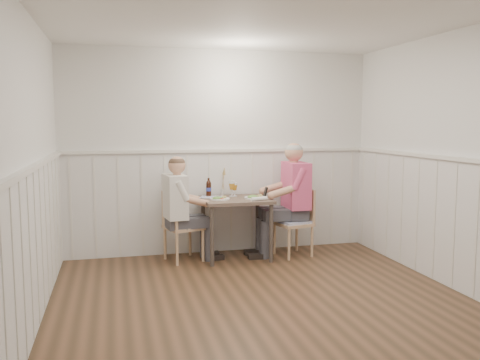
% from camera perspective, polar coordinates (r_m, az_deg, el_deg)
% --- Properties ---
extents(ground_plane, '(4.50, 4.50, 0.00)m').
position_cam_1_polar(ground_plane, '(4.70, 3.58, -14.51)').
color(ground_plane, '#412E1D').
extents(room_shell, '(4.04, 4.54, 2.60)m').
position_cam_1_polar(room_shell, '(4.39, 3.72, 4.34)').
color(room_shell, white).
rests_on(room_shell, ground).
extents(wainscot, '(4.00, 4.49, 1.34)m').
position_cam_1_polar(wainscot, '(5.14, 1.31, -4.65)').
color(wainscot, white).
rests_on(wainscot, ground).
extents(dining_table, '(0.82, 0.70, 0.75)m').
position_cam_1_polar(dining_table, '(6.28, -0.44, -3.05)').
color(dining_table, brown).
rests_on(dining_table, ground).
extents(chair_right, '(0.48, 0.48, 0.85)m').
position_cam_1_polar(chair_right, '(6.48, 6.39, -4.42)').
color(chair_right, tan).
rests_on(chair_right, ground).
extents(chair_left, '(0.51, 0.51, 0.85)m').
position_cam_1_polar(chair_left, '(6.20, -6.80, -4.89)').
color(chair_left, tan).
rests_on(chair_left, ground).
extents(man_in_pink, '(0.67, 0.47, 1.45)m').
position_cam_1_polar(man_in_pink, '(6.48, 5.89, -3.09)').
color(man_in_pink, '#3F3F47').
rests_on(man_in_pink, ground).
extents(diner_cream, '(0.64, 0.44, 1.30)m').
position_cam_1_polar(diner_cream, '(6.16, -6.92, -4.19)').
color(diner_cream, '#3F3F47').
rests_on(diner_cream, ground).
extents(plate_man, '(0.27, 0.27, 0.07)m').
position_cam_1_polar(plate_man, '(6.24, 1.66, -1.90)').
color(plate_man, white).
rests_on(plate_man, dining_table).
extents(plate_diner, '(0.24, 0.24, 0.06)m').
position_cam_1_polar(plate_diner, '(6.15, -2.38, -2.05)').
color(plate_diner, white).
rests_on(plate_diner, dining_table).
extents(beer_glass_a, '(0.07, 0.07, 0.18)m').
position_cam_1_polar(beer_glass_a, '(6.41, -0.60, -0.79)').
color(beer_glass_a, silver).
rests_on(beer_glass_a, dining_table).
extents(beer_glass_b, '(0.08, 0.08, 0.20)m').
position_cam_1_polar(beer_glass_b, '(6.39, -0.91, -0.67)').
color(beer_glass_b, silver).
rests_on(beer_glass_b, dining_table).
extents(beer_bottle, '(0.07, 0.07, 0.23)m').
position_cam_1_polar(beer_bottle, '(6.43, -3.54, -0.92)').
color(beer_bottle, black).
rests_on(beer_bottle, dining_table).
extents(rolled_napkin, '(0.21, 0.09, 0.05)m').
position_cam_1_polar(rolled_napkin, '(6.08, 2.18, -2.11)').
color(rolled_napkin, white).
rests_on(rolled_napkin, dining_table).
extents(grass_vase, '(0.04, 0.04, 0.37)m').
position_cam_1_polar(grass_vase, '(6.51, -2.00, -0.27)').
color(grass_vase, silver).
rests_on(grass_vase, dining_table).
extents(gingham_mat, '(0.33, 0.30, 0.01)m').
position_cam_1_polar(gingham_mat, '(6.36, -3.24, -1.92)').
color(gingham_mat, '#6873B9').
rests_on(gingham_mat, dining_table).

